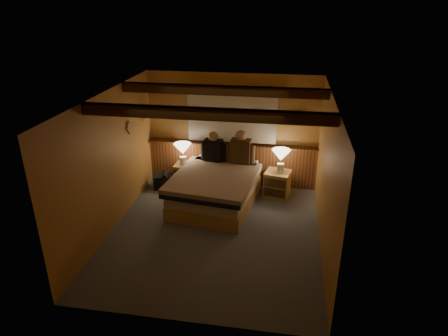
% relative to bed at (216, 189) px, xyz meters
% --- Properties ---
extents(floor, '(4.20, 4.20, 0.00)m').
position_rel_bed_xyz_m(floor, '(0.17, -1.02, -0.34)').
color(floor, '#525861').
rests_on(floor, ground).
extents(ceiling, '(4.20, 4.20, 0.00)m').
position_rel_bed_xyz_m(ceiling, '(0.17, -1.02, 2.06)').
color(ceiling, tan).
rests_on(ceiling, wall_back).
extents(wall_back, '(3.60, 0.00, 3.60)m').
position_rel_bed_xyz_m(wall_back, '(0.17, 1.08, 0.86)').
color(wall_back, '#C78947').
rests_on(wall_back, floor).
extents(wall_left, '(0.00, 4.20, 4.20)m').
position_rel_bed_xyz_m(wall_left, '(-1.63, -1.02, 0.86)').
color(wall_left, '#C78947').
rests_on(wall_left, floor).
extents(wall_right, '(0.00, 4.20, 4.20)m').
position_rel_bed_xyz_m(wall_right, '(1.97, -1.02, 0.86)').
color(wall_right, '#C78947').
rests_on(wall_right, floor).
extents(wall_front, '(3.60, 0.00, 3.60)m').
position_rel_bed_xyz_m(wall_front, '(0.17, -3.12, 0.86)').
color(wall_front, '#C78947').
rests_on(wall_front, floor).
extents(wainscot, '(3.60, 0.23, 0.94)m').
position_rel_bed_xyz_m(wainscot, '(0.17, 1.02, 0.14)').
color(wainscot, brown).
rests_on(wainscot, wall_back).
extents(curtain_window, '(2.18, 0.09, 1.11)m').
position_rel_bed_xyz_m(curtain_window, '(0.17, 1.01, 1.18)').
color(curtain_window, '#412710').
rests_on(curtain_window, wall_back).
extents(ceiling_beams, '(3.60, 1.65, 0.16)m').
position_rel_bed_xyz_m(ceiling_beams, '(0.17, -0.87, 1.97)').
color(ceiling_beams, '#412710').
rests_on(ceiling_beams, ceiling).
extents(coat_rail, '(0.05, 0.55, 0.24)m').
position_rel_bed_xyz_m(coat_rail, '(-1.55, 0.56, 1.32)').
color(coat_rail, silver).
rests_on(coat_rail, wall_left).
extents(framed_print, '(0.30, 0.04, 0.25)m').
position_rel_bed_xyz_m(framed_print, '(1.52, 1.06, 1.21)').
color(framed_print, '#A28451').
rests_on(framed_print, wall_back).
extents(bed, '(1.73, 2.11, 0.66)m').
position_rel_bed_xyz_m(bed, '(0.00, 0.00, 0.00)').
color(bed, tan).
rests_on(bed, floor).
extents(nightstand_left, '(0.48, 0.44, 0.49)m').
position_rel_bed_xyz_m(nightstand_left, '(-0.79, 0.76, -0.10)').
color(nightstand_left, tan).
rests_on(nightstand_left, floor).
extents(nightstand_right, '(0.57, 0.53, 0.53)m').
position_rel_bed_xyz_m(nightstand_right, '(1.18, 0.57, -0.08)').
color(nightstand_right, tan).
rests_on(nightstand_right, floor).
extents(lamp_left, '(0.37, 0.37, 0.48)m').
position_rel_bed_xyz_m(lamp_left, '(-0.83, 0.72, 0.49)').
color(lamp_left, silver).
rests_on(lamp_left, nightstand_left).
extents(lamp_right, '(0.37, 0.37, 0.48)m').
position_rel_bed_xyz_m(lamp_right, '(1.22, 0.58, 0.53)').
color(lamp_right, silver).
rests_on(lamp_right, nightstand_right).
extents(person_left, '(0.54, 0.26, 0.65)m').
position_rel_bed_xyz_m(person_left, '(-0.16, 0.67, 0.57)').
color(person_left, black).
rests_on(person_left, bed).
extents(person_right, '(0.59, 0.27, 0.72)m').
position_rel_bed_xyz_m(person_right, '(0.41, 0.64, 0.60)').
color(person_right, '#45321B').
rests_on(person_right, bed).
extents(duffel_bag, '(0.54, 0.40, 0.35)m').
position_rel_bed_xyz_m(duffel_bag, '(-1.21, 0.57, -0.19)').
color(duffel_bag, black).
rests_on(duffel_bag, floor).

